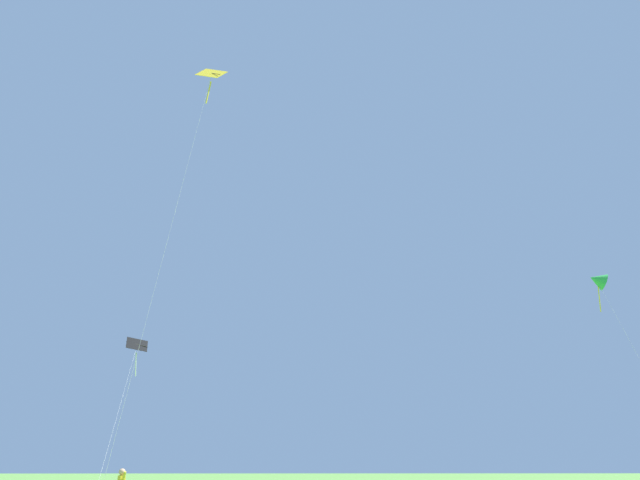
% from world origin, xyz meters
% --- Properties ---
extents(kite_yellow_diamond, '(4.09, 6.42, 26.76)m').
position_xyz_m(kite_yellow_diamond, '(-8.63, 33.08, 24.78)').
color(kite_yellow_diamond, yellow).
rests_on(kite_yellow_diamond, ground_plane).
extents(kite_green_small, '(2.79, 7.51, 16.05)m').
position_xyz_m(kite_green_small, '(20.46, 43.86, 15.22)').
color(kite_green_small, green).
rests_on(kite_green_small, ground_plane).
extents(kite_black_large, '(1.86, 11.78, 10.61)m').
position_xyz_m(kite_black_large, '(-14.21, 43.79, 9.46)').
color(kite_black_large, black).
rests_on(kite_black_large, ground_plane).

